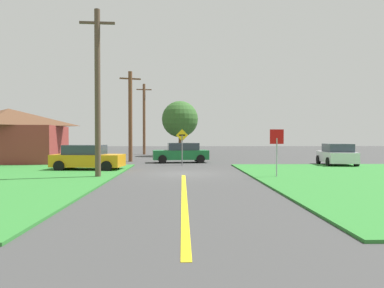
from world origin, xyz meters
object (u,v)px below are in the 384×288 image
car_on_crossroad (337,155)px  barn (9,136)px  direction_sign (182,143)px  parked_car_near_building (87,158)px  utility_pole_mid (130,116)px  utility_pole_near (98,92)px  utility_pole_far (144,118)px  stop_sign (277,144)px  oak_tree_left (180,119)px  car_approaching_junction (181,153)px

car_on_crossroad → barn: size_ratio=0.52×
barn → direction_sign: bearing=-10.6°
parked_car_near_building → direction_sign: 7.23m
utility_pole_mid → barn: size_ratio=0.92×
direction_sign → barn: size_ratio=0.32×
utility_pole_near → utility_pole_far: utility_pole_near is taller
car_on_crossroad → direction_sign: size_ratio=1.61×
stop_sign → utility_pole_near: (-9.29, 0.27, 2.70)m
utility_pole_mid → oak_tree_left: (4.19, 9.07, 0.12)m
oak_tree_left → barn: oak_tree_left is taller
car_approaching_junction → utility_pole_far: (-4.48, 13.76, 3.51)m
parked_car_near_building → car_on_crossroad: bearing=17.5°
car_on_crossroad → oak_tree_left: size_ratio=0.72×
utility_pole_far → oak_tree_left: utility_pole_far is taller
oak_tree_left → utility_pole_mid: bearing=-114.8°
car_approaching_junction → utility_pole_mid: 5.54m
stop_sign → oak_tree_left: size_ratio=0.42×
stop_sign → car_on_crossroad: stop_sign is taller
utility_pole_far → car_approaching_junction: bearing=-72.0°
barn → car_approaching_junction: bearing=1.4°
utility_pole_near → direction_sign: utility_pole_near is taller
car_approaching_junction → barn: bearing=-4.9°
barn → car_on_crossroad: bearing=-6.9°
stop_sign → utility_pole_far: bearing=-79.4°
direction_sign → utility_pole_mid: bearing=136.0°
utility_pole_mid → utility_pole_far: size_ratio=0.92×
utility_pole_near → barn: 14.60m
stop_sign → utility_pole_mid: utility_pole_mid is taller
car_approaching_junction → utility_pole_mid: bearing=-23.2°
stop_sign → car_approaching_junction: stop_sign is taller
stop_sign → oak_tree_left: 22.49m
stop_sign → utility_pole_near: utility_pole_near is taller
parked_car_near_building → stop_sign: bearing=-16.1°
parked_car_near_building → direction_sign: (6.00, 3.94, 0.88)m
parked_car_near_building → barn: bearing=146.7°
car_approaching_junction → oak_tree_left: (-0.17, 10.40, 3.26)m
stop_sign → utility_pole_far: size_ratio=0.30×
parked_car_near_building → oak_tree_left: 18.52m
oak_tree_left → utility_pole_far: bearing=142.0°
car_approaching_junction → utility_pole_far: utility_pole_far is taller
direction_sign → oak_tree_left: oak_tree_left is taller
utility_pole_far → direction_sign: 17.52m
utility_pole_far → utility_pole_mid: bearing=-89.5°
parked_car_near_building → utility_pole_far: 21.00m
stop_sign → car_on_crossroad: (6.55, 7.97, -0.97)m
utility_pole_near → oak_tree_left: utility_pole_near is taller
car_on_crossroad → car_approaching_junction: bearing=80.6°
parked_car_near_building → barn: size_ratio=0.54×
stop_sign → parked_car_near_building: size_ratio=0.56×
car_approaching_junction → utility_pole_far: size_ratio=0.56×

